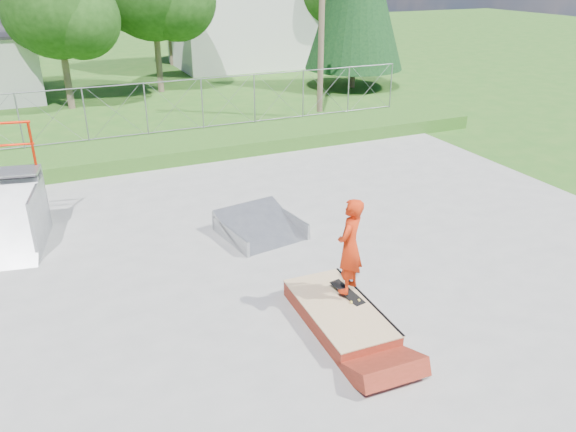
# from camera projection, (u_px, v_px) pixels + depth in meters

# --- Properties ---
(ground) EXTENTS (120.00, 120.00, 0.00)m
(ground) POSITION_uv_depth(u_px,v_px,m) (257.00, 292.00, 11.14)
(ground) COLOR #295F1B
(ground) RESTS_ON ground
(concrete_pad) EXTENTS (20.00, 16.00, 0.04)m
(concrete_pad) POSITION_uv_depth(u_px,v_px,m) (257.00, 291.00, 11.13)
(concrete_pad) COLOR gray
(concrete_pad) RESTS_ON ground
(grass_berm) EXTENTS (24.00, 3.00, 0.50)m
(grass_berm) POSITION_uv_depth(u_px,v_px,m) (155.00, 149.00, 18.95)
(grass_berm) COLOR #295F1B
(grass_berm) RESTS_ON ground
(grind_box) EXTENTS (1.25, 2.47, 0.36)m
(grind_box) POSITION_uv_depth(u_px,v_px,m) (339.00, 314.00, 10.12)
(grind_box) COLOR maroon
(grind_box) RESTS_ON concrete_pad
(flat_bank_ramp) EXTENTS (1.95, 2.05, 0.52)m
(flat_bank_ramp) POSITION_uv_depth(u_px,v_px,m) (261.00, 226.00, 13.34)
(flat_bank_ramp) COLOR gray
(flat_bank_ramp) RESTS_ON concrete_pad
(skateboard) EXTENTS (0.36, 0.82, 0.13)m
(skateboard) POSITION_uv_depth(u_px,v_px,m) (347.00, 293.00, 10.36)
(skateboard) COLOR black
(skateboard) RESTS_ON grind_box
(skater) EXTENTS (0.78, 0.74, 1.80)m
(skater) POSITION_uv_depth(u_px,v_px,m) (350.00, 250.00, 9.99)
(skater) COLOR red
(skater) RESTS_ON grind_box
(chain_link_fence) EXTENTS (20.00, 0.06, 1.80)m
(chain_link_fence) POSITION_uv_depth(u_px,v_px,m) (146.00, 109.00, 19.32)
(chain_link_fence) COLOR gray
(chain_link_fence) RESTS_ON grass_berm
(gable_house) EXTENTS (8.40, 6.08, 8.94)m
(gable_house) POSITION_uv_depth(u_px,v_px,m) (239.00, 2.00, 34.58)
(gable_house) COLOR white
(gable_house) RESTS_ON ground
(utility_pole) EXTENTS (0.24, 0.24, 8.00)m
(utility_pole) POSITION_uv_depth(u_px,v_px,m) (322.00, 18.00, 22.29)
(utility_pole) COLOR brown
(utility_pole) RESTS_ON ground
(tree_left_near) EXTENTS (4.76, 4.48, 6.65)m
(tree_left_near) POSITION_uv_depth(u_px,v_px,m) (63.00, 9.00, 23.61)
(tree_left_near) COLOR brown
(tree_left_near) RESTS_ON ground
(tree_back_mid) EXTENTS (4.08, 3.84, 5.70)m
(tree_back_mid) POSITION_uv_depth(u_px,v_px,m) (172.00, 5.00, 34.80)
(tree_back_mid) COLOR brown
(tree_back_mid) RESTS_ON ground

